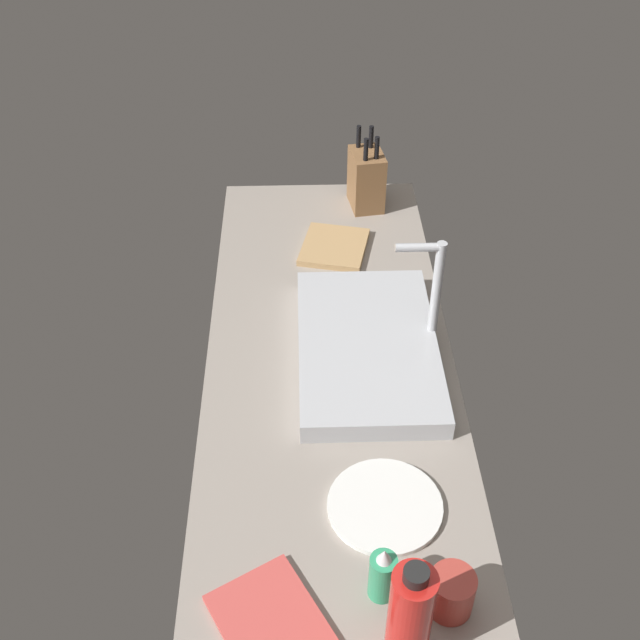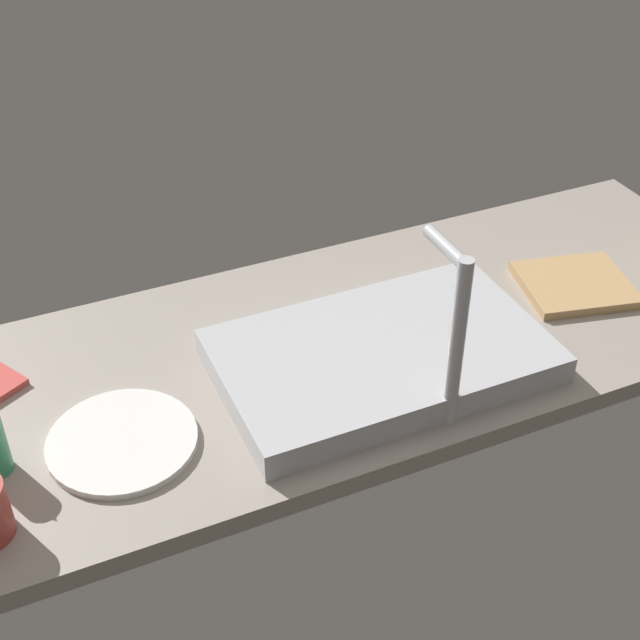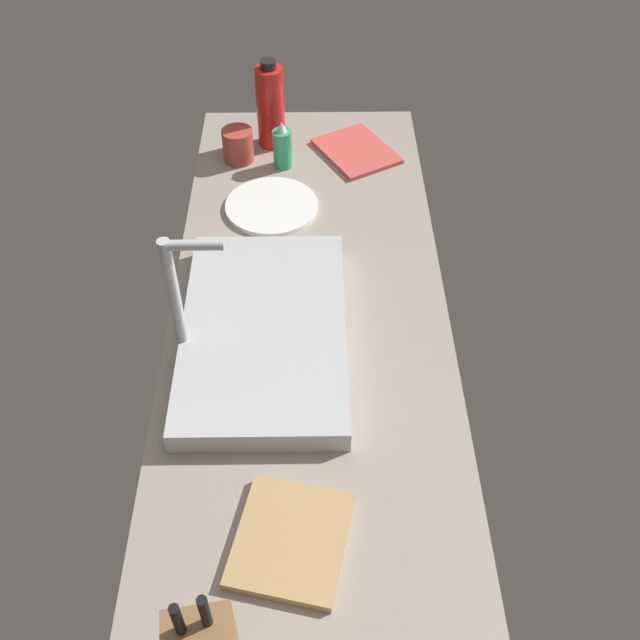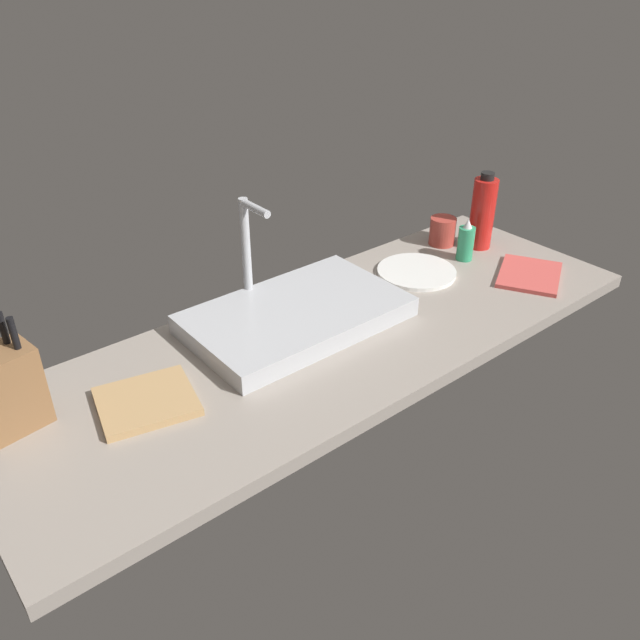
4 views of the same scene
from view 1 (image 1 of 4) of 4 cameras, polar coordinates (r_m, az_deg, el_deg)
The scene contains 10 objects.
countertop_slab at distance 187.50cm, azimuth 0.78°, elevation -4.01°, with size 172.00×60.26×3.50cm, color gray.
sink_basin at distance 188.33cm, azimuth 3.51°, elevation -2.06°, with size 55.14×33.37×5.11cm, color #B7BABF.
faucet at distance 183.53cm, azimuth 8.29°, elevation 2.21°, with size 5.50×11.74×30.35cm.
knife_block at distance 240.42cm, azimuth 3.44°, elevation 10.34°, with size 14.13×11.09×24.78cm.
cutting_board at distance 224.14cm, azimuth 1.05°, elevation 5.40°, with size 20.09×17.86×1.80cm, color tan.
soap_bottle at distance 145.37cm, azimuth 4.62°, elevation -18.20°, with size 5.03×5.03×13.21cm.
water_bottle at distance 135.41cm, azimuth 6.66°, elevation -20.77°, with size 7.51×7.51×24.36cm.
dinner_plate at distance 160.00cm, azimuth 4.80°, elevation -13.47°, with size 23.29×23.29×1.20cm, color white.
dish_towel at distance 146.48cm, azimuth -3.60°, elevation -21.38°, with size 21.46×16.84×1.20cm, color #CC4C47.
coffee_mug at distance 146.49cm, azimuth 9.65°, elevation -19.18°, with size 8.23×8.23×8.87cm, color #B23D33.
Camera 1 is at (133.68, -6.67, 133.05)cm, focal length 43.46 mm.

